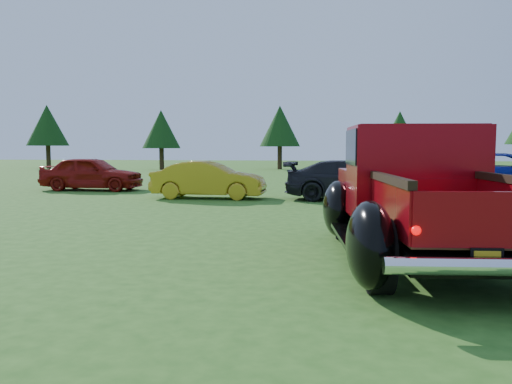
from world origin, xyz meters
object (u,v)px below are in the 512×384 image
at_px(show_car_yellow, 209,180).
at_px(show_car_blue, 506,174).
at_px(tree_mid_left, 280,126).
at_px(pickup_truck, 413,194).
at_px(tree_mid_right, 400,130).
at_px(show_car_grey, 354,180).
at_px(show_car_red, 92,173).
at_px(tree_far_west, 47,125).
at_px(tree_west, 161,129).

distance_m(show_car_yellow, show_car_blue, 10.41).
xyz_separation_m(tree_mid_left, pickup_truck, (4.95, -31.40, -2.44)).
xyz_separation_m(show_car_yellow, show_car_blue, (10.10, 2.49, 0.13)).
height_order(tree_mid_right, show_car_grey, tree_mid_right).
xyz_separation_m(tree_mid_right, show_car_blue, (0.89, -19.79, -2.23)).
relative_size(tree_mid_right, show_car_grey, 1.01).
relative_size(tree_mid_left, show_car_yellow, 1.35).
distance_m(show_car_red, show_car_yellow, 5.84).
bearing_deg(tree_far_west, tree_mid_left, 3.01).
relative_size(tree_far_west, pickup_truck, 0.94).
xyz_separation_m(tree_far_west, show_car_grey, (23.50, -22.27, -2.89)).
bearing_deg(show_car_grey, tree_far_west, 50.71).
distance_m(tree_west, show_car_grey, 25.31).
height_order(show_car_red, show_car_yellow, show_car_red).
relative_size(tree_west, show_car_yellow, 1.24).
xyz_separation_m(tree_mid_left, show_car_yellow, (-0.21, -23.28, -2.77)).
height_order(tree_far_west, show_car_red, tree_far_west).
distance_m(tree_far_west, show_car_yellow, 29.29).
relative_size(tree_mid_right, show_car_blue, 0.82).
distance_m(tree_west, tree_mid_left, 9.22).
height_order(tree_west, pickup_truck, tree_west).
bearing_deg(tree_mid_left, show_car_grey, -79.05).
xyz_separation_m(tree_far_west, tree_mid_left, (19.00, 1.00, -0.14)).
height_order(show_car_red, show_car_grey, show_car_red).
distance_m(tree_mid_left, show_car_grey, 23.86).
bearing_deg(show_car_red, pickup_truck, -135.23).
height_order(tree_mid_right, show_car_blue, tree_mid_right).
distance_m(tree_far_west, show_car_red, 24.14).
relative_size(tree_far_west, show_car_red, 1.32).
xyz_separation_m(tree_mid_left, show_car_grey, (4.50, -23.27, -2.75)).
bearing_deg(tree_far_west, show_car_yellow, -49.86).
bearing_deg(show_car_blue, show_car_yellow, 114.93).
distance_m(tree_mid_right, show_car_blue, 19.93).
xyz_separation_m(show_car_red, show_car_grey, (10.00, -2.46, -0.04)).
xyz_separation_m(tree_far_west, tree_mid_right, (28.00, -0.00, -0.55)).
bearing_deg(tree_far_west, tree_mid_right, -0.00).
xyz_separation_m(tree_west, show_car_red, (3.50, -18.81, -2.44)).
bearing_deg(tree_far_west, show_car_red, -55.72).
xyz_separation_m(tree_far_west, show_car_yellow, (18.79, -22.28, -2.91)).
xyz_separation_m(tree_west, tree_mid_right, (18.00, 1.00, -0.14)).
relative_size(tree_far_west, show_car_yellow, 1.40).
bearing_deg(show_car_blue, tree_west, 56.22).
bearing_deg(pickup_truck, show_car_red, 129.86).
height_order(show_car_red, show_car_blue, show_car_blue).
height_order(show_car_grey, show_car_blue, show_car_blue).
distance_m(show_car_grey, show_car_blue, 5.94).
bearing_deg(tree_far_west, pickup_truck, -51.77).
height_order(tree_mid_right, pickup_truck, tree_mid_right).
relative_size(tree_west, show_car_grey, 1.06).
xyz_separation_m(pickup_truck, show_car_yellow, (-5.16, 8.12, -0.33)).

